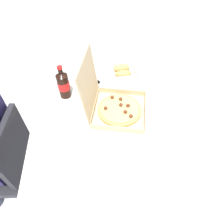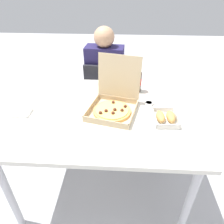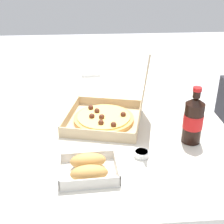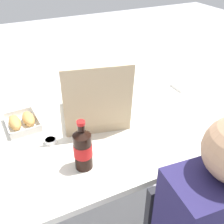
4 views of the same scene
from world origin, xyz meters
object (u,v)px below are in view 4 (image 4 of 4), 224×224
at_px(bread_side_box, 22,121).
at_px(napkin_pile, 183,86).
at_px(pizza_box_open, 94,111).
at_px(paper_menu, 182,114).
at_px(cola_bottle, 83,149).
at_px(dipping_sauce_cup, 50,141).

distance_m(bread_side_box, napkin_pile, 0.96).
xyz_separation_m(pizza_box_open, paper_menu, (-0.43, 0.16, -0.05)).
bearing_deg(bread_side_box, cola_bottle, 113.93).
xyz_separation_m(napkin_pile, dipping_sauce_cup, (0.87, 0.17, 0.00)).
height_order(bread_side_box, cola_bottle, cola_bottle).
bearing_deg(cola_bottle, dipping_sauce_cup, -67.67).
height_order(cola_bottle, napkin_pile, cola_bottle).
distance_m(pizza_box_open, napkin_pile, 0.63).
bearing_deg(bread_side_box, dipping_sauce_cup, 115.64).
bearing_deg(cola_bottle, pizza_box_open, -119.92).
bearing_deg(cola_bottle, napkin_pile, -154.73).
height_order(pizza_box_open, dipping_sauce_cup, pizza_box_open).
bearing_deg(dipping_sauce_cup, bread_side_box, -64.36).
relative_size(pizza_box_open, bread_side_box, 2.05).
bearing_deg(paper_menu, bread_side_box, -34.19).
xyz_separation_m(pizza_box_open, cola_bottle, (0.17, 0.30, 0.04)).
xyz_separation_m(paper_menu, napkin_pile, (-0.19, -0.24, 0.01)).
distance_m(napkin_pile, dipping_sauce_cup, 0.89).
xyz_separation_m(cola_bottle, paper_menu, (-0.60, -0.14, -0.09)).
distance_m(cola_bottle, napkin_pile, 0.88).
relative_size(pizza_box_open, napkin_pile, 3.68).
bearing_deg(bread_side_box, napkin_pile, 178.77).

